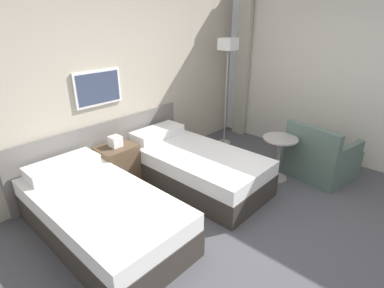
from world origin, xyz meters
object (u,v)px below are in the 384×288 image
(bed_near_door, at_px, (100,213))
(side_table, at_px, (279,150))
(bed_near_window, at_px, (194,166))
(armchair, at_px, (320,159))
(floor_lamp, at_px, (228,57))
(nightstand, at_px, (118,165))

(bed_near_door, height_order, side_table, side_table)
(bed_near_window, height_order, armchair, armchair)
(floor_lamp, bearing_deg, side_table, -111.90)
(nightstand, height_order, armchair, armchair)
(bed_near_door, height_order, floor_lamp, floor_lamp)
(bed_near_window, bearing_deg, armchair, -40.62)
(floor_lamp, relative_size, side_table, 2.92)
(nightstand, relative_size, armchair, 0.78)
(nightstand, distance_m, armchair, 2.81)
(side_table, relative_size, armchair, 0.68)
(bed_near_window, relative_size, floor_lamp, 1.08)
(bed_near_door, height_order, armchair, armchair)
(floor_lamp, height_order, side_table, floor_lamp)
(nightstand, height_order, side_table, nightstand)
(bed_near_door, relative_size, floor_lamp, 1.08)
(nightstand, bearing_deg, armchair, -42.18)
(armchair, bearing_deg, floor_lamp, 9.63)
(bed_near_window, xyz_separation_m, nightstand, (-0.71, 0.71, 0.04))
(floor_lamp, bearing_deg, armchair, -90.85)
(floor_lamp, bearing_deg, nightstand, 175.09)
(floor_lamp, xyz_separation_m, side_table, (-0.53, -1.31, -1.07))
(floor_lamp, bearing_deg, bed_near_window, -159.21)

